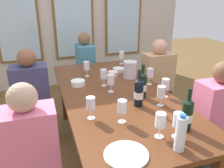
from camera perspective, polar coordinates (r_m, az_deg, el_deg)
ground_plane at (r=2.54m, az=0.69°, el=-17.59°), size 12.00×12.00×0.00m
back_wall_with_windows at (r=4.27m, az=-10.00°, el=19.03°), size 4.19×0.10×2.90m
dining_table at (r=2.19m, az=0.77°, el=-3.83°), size 0.99×2.13×0.74m
white_plate_0 at (r=1.36m, az=3.63°, el=-17.43°), size 0.26×0.26×0.01m
metal_pitcher at (r=2.52m, az=4.60°, el=3.69°), size 0.16×0.16×0.19m
wine_bottle_0 at (r=1.87m, az=6.80°, el=-2.11°), size 0.08×0.08×0.31m
wine_bottle_1 at (r=2.03m, az=7.73°, el=-0.26°), size 0.08×0.08×0.31m
wine_bottle_2 at (r=1.61m, az=18.51°, el=-7.30°), size 0.08×0.08×0.30m
tasting_bowl_0 at (r=2.75m, az=1.72°, el=3.61°), size 0.14×0.14×0.04m
tasting_bowl_1 at (r=2.34m, az=-8.63°, el=0.28°), size 0.15×0.15×0.05m
tasting_bowl_2 at (r=2.59m, az=0.21°, el=2.61°), size 0.12×0.12×0.05m
water_bottle at (r=1.39m, az=17.02°, el=-11.97°), size 0.06×0.06×0.24m
wine_glass_0 at (r=2.12m, az=-0.34°, el=0.94°), size 0.07×0.07×0.17m
wine_glass_1 at (r=2.28m, az=-2.12°, el=2.33°), size 0.07×0.07×0.17m
wine_glass_2 at (r=2.57m, az=-6.48°, el=4.44°), size 0.07×0.07×0.17m
wine_glass_3 at (r=1.61m, az=2.62°, el=-5.86°), size 0.07×0.07×0.17m
wine_glass_4 at (r=1.67m, az=-5.41°, el=-5.17°), size 0.07×0.07×0.17m
wine_glass_5 at (r=3.05m, az=2.43°, el=7.26°), size 0.07×0.07×0.17m
wine_glass_6 at (r=1.48m, az=12.19°, el=-9.23°), size 0.07×0.07×0.17m
wine_glass_7 at (r=1.89m, az=12.40°, el=-2.08°), size 0.07×0.07×0.17m
wine_glass_8 at (r=2.07m, az=13.44°, el=-0.11°), size 0.07×0.07×0.17m
wine_glass_9 at (r=1.51m, az=16.45°, el=-9.05°), size 0.07×0.07×0.17m
wine_glass_10 at (r=2.34m, az=9.62°, el=2.70°), size 0.07×0.07×0.17m
seated_person_0 at (r=2.62m, az=-19.51°, el=-4.16°), size 0.38×0.24×1.11m
seated_person_1 at (r=3.02m, az=11.34°, el=0.11°), size 0.38×0.24×1.11m
seated_person_2 at (r=1.74m, az=-19.58°, el=-18.02°), size 0.38×0.24×1.11m
seated_person_3 at (r=2.25m, az=24.63°, el=-9.24°), size 0.38×0.24×1.11m
seated_person_4 at (r=3.51m, az=-6.72°, el=3.42°), size 0.24×0.38×1.11m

